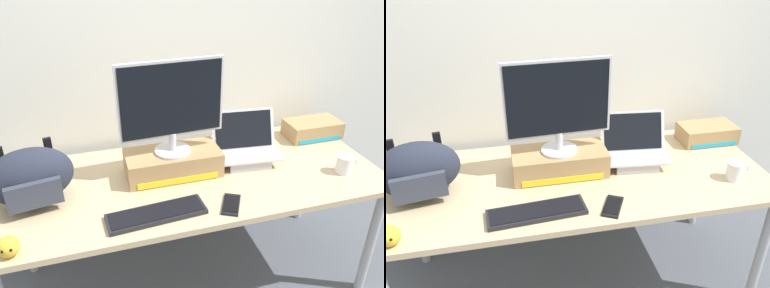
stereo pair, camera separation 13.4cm
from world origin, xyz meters
TOP-DOWN VIEW (x-y plane):
  - ground_plane at (0.00, 0.00)m, footprint 20.00×20.00m
  - back_wall at (0.00, 0.50)m, footprint 7.00×0.10m
  - desk at (0.00, 0.00)m, footprint 1.91×0.79m
  - toner_box_yellow at (-0.08, 0.05)m, footprint 0.47×0.22m
  - desktop_monitor at (-0.08, 0.05)m, footprint 0.51×0.18m
  - open_laptop at (0.31, 0.06)m, footprint 0.36×0.25m
  - external_keyboard at (-0.24, -0.26)m, footprint 0.44×0.16m
  - messenger_backpack at (-0.74, -0.00)m, footprint 0.40×0.30m
  - coffee_mug at (0.75, -0.19)m, footprint 0.12×0.08m
  - cell_phone at (0.10, -0.29)m, footprint 0.14×0.17m
  - plush_toy at (-0.81, -0.33)m, footprint 0.08×0.08m
  - toner_box_cyan at (0.82, 0.22)m, footprint 0.32×0.18m

SIDE VIEW (x-z plane):
  - ground_plane at x=0.00m, z-range 0.00..0.00m
  - desk at x=0.00m, z-range 0.29..1.01m
  - cell_phone at x=0.10m, z-range 0.71..0.72m
  - external_keyboard at x=-0.24m, z-range 0.71..0.73m
  - plush_toy at x=-0.81m, z-range 0.71..0.79m
  - coffee_mug at x=0.75m, z-range 0.71..0.80m
  - toner_box_cyan at x=0.82m, z-range 0.71..0.81m
  - open_laptop at x=0.31m, z-range 0.64..0.90m
  - toner_box_yellow at x=-0.08m, z-range 0.71..0.84m
  - messenger_backpack at x=-0.74m, z-range 0.71..0.97m
  - desktop_monitor at x=-0.08m, z-range 0.85..1.31m
  - back_wall at x=0.00m, z-range 0.00..2.60m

